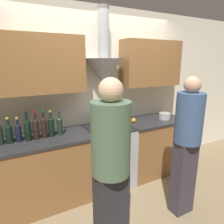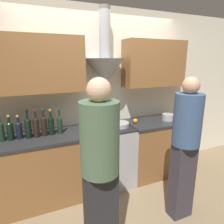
{
  "view_description": "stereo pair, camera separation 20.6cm",
  "coord_description": "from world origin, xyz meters",
  "px_view_note": "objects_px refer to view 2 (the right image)",
  "views": [
    {
      "loc": [
        -1.24,
        -2.1,
        1.84
      ],
      "look_at": [
        0.0,
        0.25,
        1.16
      ],
      "focal_mm": 32.0,
      "sensor_mm": 36.0,
      "label": 1
    },
    {
      "loc": [
        -1.06,
        -2.19,
        1.84
      ],
      "look_at": [
        0.0,
        0.25,
        1.16
      ],
      "focal_mm": 32.0,
      "sensor_mm": 36.0,
      "label": 2
    }
  ],
  "objects_px": {
    "wine_bottle_7": "(44,125)",
    "wine_bottle_8": "(51,124)",
    "wine_bottle_3": "(10,130)",
    "saucepan": "(168,117)",
    "person_foreground_right": "(185,144)",
    "orange_fruit": "(135,121)",
    "mixing_bowl": "(119,124)",
    "wine_bottle_2": "(1,130)",
    "wine_bottle_4": "(19,129)",
    "wine_bottle_9": "(60,124)",
    "wine_bottle_5": "(28,127)",
    "stove_range": "(109,155)",
    "stock_pot": "(98,123)",
    "person_foreground_left": "(100,169)",
    "wine_bottle_6": "(36,126)"
  },
  "relations": [
    {
      "from": "wine_bottle_4",
      "to": "mixing_bowl",
      "type": "xyz_separation_m",
      "value": [
        1.33,
        -0.06,
        -0.09
      ]
    },
    {
      "from": "wine_bottle_7",
      "to": "person_foreground_right",
      "type": "relative_size",
      "value": 0.21
    },
    {
      "from": "person_foreground_right",
      "to": "mixing_bowl",
      "type": "bearing_deg",
      "value": 112.58
    },
    {
      "from": "wine_bottle_2",
      "to": "person_foreground_left",
      "type": "xyz_separation_m",
      "value": [
        0.83,
        -1.16,
        -0.09
      ]
    },
    {
      "from": "wine_bottle_4",
      "to": "wine_bottle_8",
      "type": "height_order",
      "value": "wine_bottle_8"
    },
    {
      "from": "wine_bottle_7",
      "to": "stock_pot",
      "type": "height_order",
      "value": "wine_bottle_7"
    },
    {
      "from": "wine_bottle_9",
      "to": "wine_bottle_6",
      "type": "bearing_deg",
      "value": -176.77
    },
    {
      "from": "wine_bottle_9",
      "to": "saucepan",
      "type": "relative_size",
      "value": 1.79
    },
    {
      "from": "stock_pot",
      "to": "orange_fruit",
      "type": "relative_size",
      "value": 2.95
    },
    {
      "from": "wine_bottle_2",
      "to": "mixing_bowl",
      "type": "distance_m",
      "value": 1.53
    },
    {
      "from": "wine_bottle_5",
      "to": "orange_fruit",
      "type": "bearing_deg",
      "value": -0.05
    },
    {
      "from": "wine_bottle_3",
      "to": "saucepan",
      "type": "relative_size",
      "value": 1.63
    },
    {
      "from": "wine_bottle_8",
      "to": "wine_bottle_5",
      "type": "bearing_deg",
      "value": -177.95
    },
    {
      "from": "wine_bottle_6",
      "to": "saucepan",
      "type": "xyz_separation_m",
      "value": [
        2.0,
        -0.06,
        -0.09
      ]
    },
    {
      "from": "wine_bottle_2",
      "to": "person_foreground_right",
      "type": "height_order",
      "value": "person_foreground_right"
    },
    {
      "from": "wine_bottle_5",
      "to": "stock_pot",
      "type": "distance_m",
      "value": 0.94
    },
    {
      "from": "wine_bottle_2",
      "to": "wine_bottle_9",
      "type": "height_order",
      "value": "same"
    },
    {
      "from": "wine_bottle_7",
      "to": "person_foreground_right",
      "type": "distance_m",
      "value": 1.73
    },
    {
      "from": "wine_bottle_7",
      "to": "wine_bottle_3",
      "type": "bearing_deg",
      "value": 178.1
    },
    {
      "from": "mixing_bowl",
      "to": "wine_bottle_2",
      "type": "bearing_deg",
      "value": 177.62
    },
    {
      "from": "stock_pot",
      "to": "mixing_bowl",
      "type": "distance_m",
      "value": 0.31
    },
    {
      "from": "wine_bottle_5",
      "to": "wine_bottle_6",
      "type": "bearing_deg",
      "value": -5.08
    },
    {
      "from": "wine_bottle_5",
      "to": "wine_bottle_7",
      "type": "relative_size",
      "value": 1.0
    },
    {
      "from": "wine_bottle_2",
      "to": "wine_bottle_3",
      "type": "relative_size",
      "value": 1.1
    },
    {
      "from": "stove_range",
      "to": "mixing_bowl",
      "type": "distance_m",
      "value": 0.5
    },
    {
      "from": "stove_range",
      "to": "wine_bottle_4",
      "type": "xyz_separation_m",
      "value": [
        -1.18,
        0.03,
        0.57
      ]
    },
    {
      "from": "wine_bottle_5",
      "to": "wine_bottle_9",
      "type": "distance_m",
      "value": 0.39
    },
    {
      "from": "wine_bottle_6",
      "to": "stock_pot",
      "type": "bearing_deg",
      "value": 3.33
    },
    {
      "from": "wine_bottle_2",
      "to": "wine_bottle_3",
      "type": "distance_m",
      "value": 0.1
    },
    {
      "from": "wine_bottle_2",
      "to": "wine_bottle_8",
      "type": "xyz_separation_m",
      "value": [
        0.58,
        -0.01,
        0.0
      ]
    },
    {
      "from": "wine_bottle_3",
      "to": "stock_pot",
      "type": "distance_m",
      "value": 1.14
    },
    {
      "from": "wine_bottle_3",
      "to": "wine_bottle_9",
      "type": "bearing_deg",
      "value": -0.76
    },
    {
      "from": "orange_fruit",
      "to": "wine_bottle_7",
      "type": "bearing_deg",
      "value": 179.81
    },
    {
      "from": "wine_bottle_2",
      "to": "wine_bottle_4",
      "type": "bearing_deg",
      "value": -0.19
    },
    {
      "from": "wine_bottle_3",
      "to": "person_foreground_right",
      "type": "xyz_separation_m",
      "value": [
        1.81,
        -0.99,
        -0.1
      ]
    },
    {
      "from": "wine_bottle_9",
      "to": "person_foreground_right",
      "type": "bearing_deg",
      "value": -38.64
    },
    {
      "from": "wine_bottle_3",
      "to": "wine_bottle_8",
      "type": "relative_size",
      "value": 0.92
    },
    {
      "from": "mixing_bowl",
      "to": "person_foreground_right",
      "type": "xyz_separation_m",
      "value": [
        0.38,
        -0.92,
        -0.0
      ]
    },
    {
      "from": "wine_bottle_3",
      "to": "mixing_bowl",
      "type": "bearing_deg",
      "value": -2.56
    },
    {
      "from": "saucepan",
      "to": "mixing_bowl",
      "type": "bearing_deg",
      "value": 178.67
    },
    {
      "from": "person_foreground_right",
      "to": "wine_bottle_9",
      "type": "bearing_deg",
      "value": 141.36
    },
    {
      "from": "stock_pot",
      "to": "wine_bottle_8",
      "type": "bearing_deg",
      "value": -177.32
    },
    {
      "from": "stove_range",
      "to": "mixing_bowl",
      "type": "relative_size",
      "value": 3.19
    },
    {
      "from": "wine_bottle_5",
      "to": "orange_fruit",
      "type": "height_order",
      "value": "wine_bottle_5"
    },
    {
      "from": "orange_fruit",
      "to": "mixing_bowl",
      "type": "bearing_deg",
      "value": -171.08
    },
    {
      "from": "wine_bottle_7",
      "to": "saucepan",
      "type": "relative_size",
      "value": 1.88
    },
    {
      "from": "wine_bottle_3",
      "to": "wine_bottle_9",
      "type": "xyz_separation_m",
      "value": [
        0.59,
        -0.01,
        0.0
      ]
    },
    {
      "from": "wine_bottle_3",
      "to": "orange_fruit",
      "type": "xyz_separation_m",
      "value": [
        1.72,
        -0.02,
        -0.09
      ]
    },
    {
      "from": "wine_bottle_7",
      "to": "wine_bottle_8",
      "type": "height_order",
      "value": "wine_bottle_7"
    },
    {
      "from": "stock_pot",
      "to": "person_foreground_right",
      "type": "distance_m",
      "value": 1.22
    }
  ]
}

